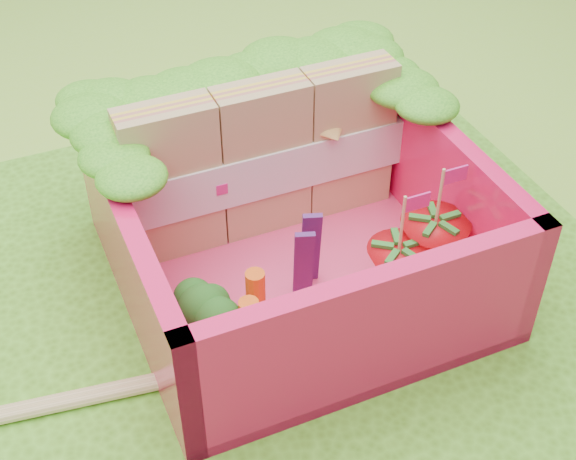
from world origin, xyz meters
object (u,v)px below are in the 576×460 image
(bento_box, at_px, (294,223))
(chopsticks, at_px, (10,413))
(strawberry_right, at_px, (432,248))
(broccoli, at_px, (202,315))
(strawberry_left, at_px, (396,271))
(sandwich_stack, at_px, (263,159))

(bento_box, xyz_separation_m, chopsticks, (-1.13, -0.24, -0.25))
(strawberry_right, bearing_deg, broccoli, -178.67)
(bento_box, bearing_deg, strawberry_right, -27.61)
(bento_box, distance_m, strawberry_right, 0.53)
(bento_box, height_order, chopsticks, bento_box)
(strawberry_left, xyz_separation_m, strawberry_right, (0.18, 0.05, 0.01))
(broccoli, bearing_deg, chopsticks, 178.22)
(strawberry_left, bearing_deg, bento_box, 134.32)
(bento_box, bearing_deg, strawberry_left, -45.68)
(strawberry_left, xyz_separation_m, chopsticks, (-1.41, 0.05, -0.15))
(sandwich_stack, xyz_separation_m, chopsticks, (-1.13, -0.55, -0.34))
(bento_box, xyz_separation_m, sandwich_stack, (0.01, 0.31, 0.09))
(sandwich_stack, relative_size, strawberry_right, 2.31)
(bento_box, height_order, broccoli, bento_box)
(strawberry_right, bearing_deg, sandwich_stack, 129.84)
(sandwich_stack, xyz_separation_m, strawberry_right, (0.46, -0.55, -0.18))
(broccoli, relative_size, strawberry_right, 0.62)
(broccoli, bearing_deg, sandwich_stack, 51.23)
(bento_box, distance_m, sandwich_stack, 0.32)
(broccoli, height_order, strawberry_left, strawberry_left)
(bento_box, distance_m, broccoli, 0.53)
(sandwich_stack, bearing_deg, bento_box, -90.94)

